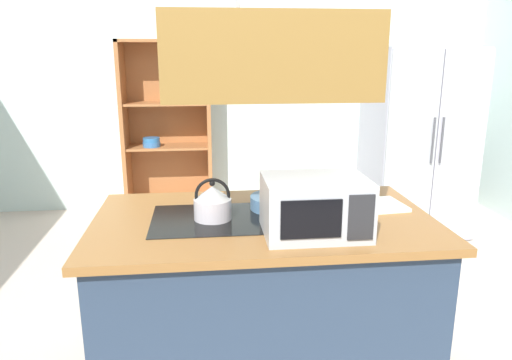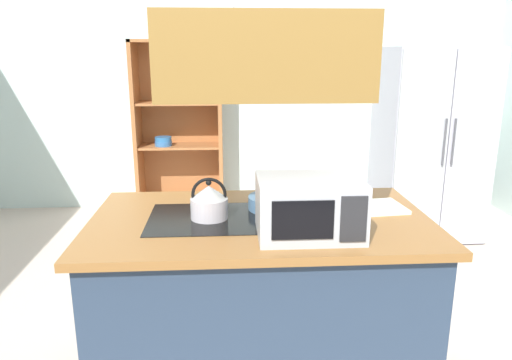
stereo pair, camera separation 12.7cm
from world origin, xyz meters
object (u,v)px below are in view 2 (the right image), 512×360
(microwave, at_px, (309,207))
(kettle, at_px, (209,202))
(dish_cabinet, at_px, (180,138))
(cutting_board, at_px, (370,207))
(refrigerator, at_px, (429,144))
(fruit_bowl, at_px, (275,201))

(microwave, bearing_deg, kettle, 151.88)
(dish_cabinet, relative_size, cutting_board, 5.34)
(refrigerator, distance_m, fruit_bowl, 2.51)
(cutting_board, distance_m, fruit_bowl, 0.50)
(refrigerator, height_order, dish_cabinet, dish_cabinet)
(refrigerator, height_order, fruit_bowl, refrigerator)
(microwave, bearing_deg, dish_cabinet, 105.47)
(refrigerator, height_order, cutting_board, refrigerator)
(kettle, relative_size, microwave, 0.45)
(kettle, bearing_deg, refrigerator, 46.02)
(refrigerator, bearing_deg, microwave, -123.63)
(dish_cabinet, distance_m, kettle, 2.91)
(microwave, bearing_deg, refrigerator, 56.37)
(dish_cabinet, xyz_separation_m, kettle, (0.41, -2.88, 0.18))
(cutting_board, xyz_separation_m, fruit_bowl, (-0.50, 0.03, 0.03))
(refrigerator, relative_size, kettle, 8.44)
(refrigerator, xyz_separation_m, kettle, (-1.97, -2.04, 0.12))
(cutting_board, distance_m, microwave, 0.53)
(kettle, xyz_separation_m, microwave, (0.45, -0.24, 0.04))
(dish_cabinet, xyz_separation_m, cutting_board, (1.25, -2.78, 0.10))
(fruit_bowl, bearing_deg, cutting_board, -3.80)
(kettle, xyz_separation_m, cutting_board, (0.84, 0.10, -0.08))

